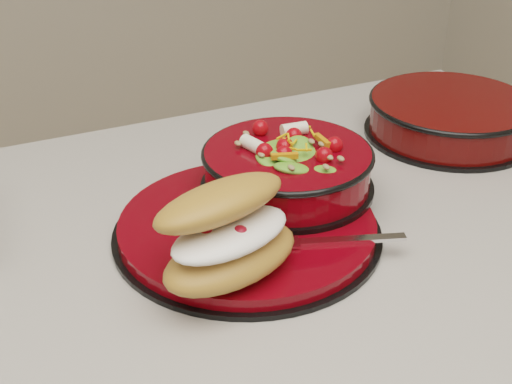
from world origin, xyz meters
name	(u,v)px	position (x,y,z in m)	size (l,w,h in m)	color
dinner_plate	(248,228)	(0.09, 0.03, 0.91)	(0.30, 0.30, 0.02)	black
salad_bowl	(287,163)	(0.16, 0.07, 0.95)	(0.20, 0.20, 0.09)	black
croissant	(228,233)	(0.04, -0.05, 0.96)	(0.17, 0.13, 0.09)	#AB7534
fork	(330,241)	(0.15, -0.05, 0.92)	(0.15, 0.06, 0.00)	silver
extra_bowl	(450,115)	(0.46, 0.15, 0.93)	(0.24, 0.24, 0.05)	black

